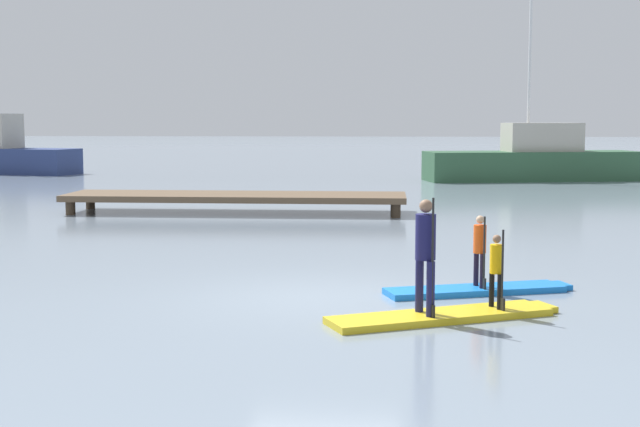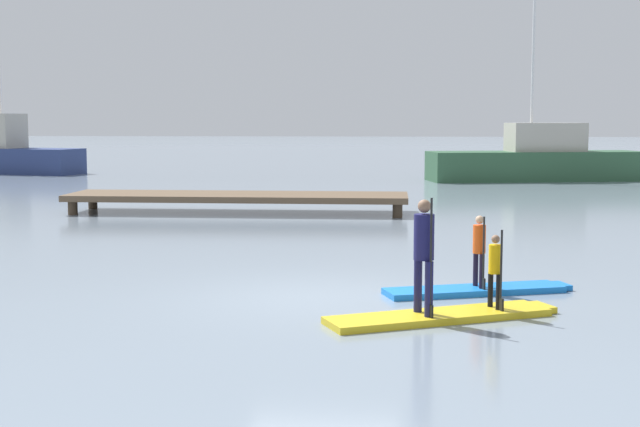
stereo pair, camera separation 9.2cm
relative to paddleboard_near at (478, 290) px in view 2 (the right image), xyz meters
name	(u,v)px [view 2 (the right image)]	position (x,y,z in m)	size (l,w,h in m)	color
ground_plane	(322,297)	(-2.51, -0.55, -0.05)	(240.00, 240.00, 0.00)	gray
paddleboard_near	(478,290)	(0.00, 0.00, 0.00)	(3.14, 1.56, 0.10)	blue
paddler_child_solo	(479,247)	(0.00, -0.01, 0.71)	(0.26, 0.39, 1.17)	black
paddleboard_far	(443,316)	(-0.68, -1.94, 0.00)	(3.38, 2.04, 0.10)	gold
paddler_adult	(424,249)	(-0.96, -2.08, 0.97)	(0.38, 0.47, 1.65)	#19194C
paddler_child_front	(495,267)	(0.08, -1.60, 0.65)	(0.25, 0.36, 1.16)	black
fishing_boat_white_large	(537,160)	(5.09, 26.27, 0.88)	(9.86, 4.23, 8.80)	#2D5638
fishing_boat_green_midground	(2,151)	(-21.44, 29.67, 1.06)	(8.44, 4.26, 6.53)	navy
floating_dock	(238,197)	(-6.00, 11.68, 0.43)	(10.11, 2.35, 0.58)	brown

